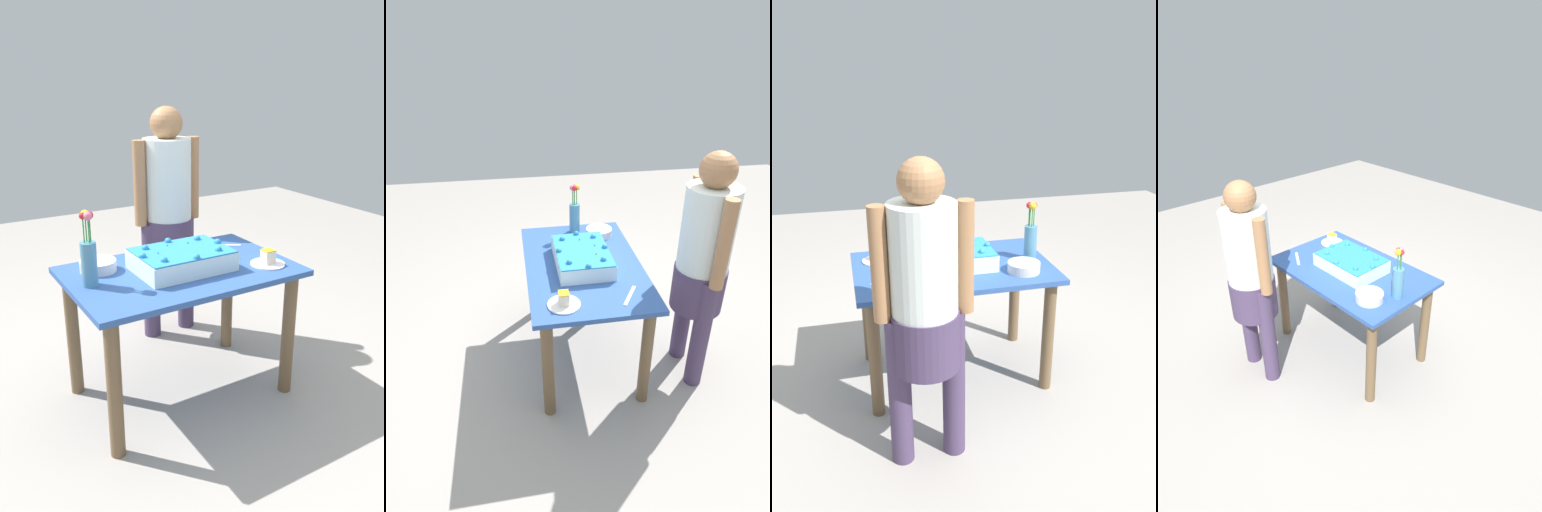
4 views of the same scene
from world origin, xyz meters
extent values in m
plane|color=#A19A91|center=(0.00, 0.00, 0.00)|extent=(8.00, 8.00, 0.00)
cube|color=#2F5397|center=(0.00, 0.00, 0.71)|extent=(1.15, 0.73, 0.03)
cylinder|color=brown|center=(-0.50, -0.29, 0.35)|extent=(0.07, 0.07, 0.70)
cylinder|color=brown|center=(0.50, -0.29, 0.35)|extent=(0.07, 0.07, 0.70)
cylinder|color=brown|center=(-0.50, 0.29, 0.35)|extent=(0.07, 0.07, 0.70)
cylinder|color=brown|center=(0.50, 0.29, 0.35)|extent=(0.07, 0.07, 0.70)
cube|color=white|center=(-0.01, 0.01, 0.78)|extent=(0.48, 0.34, 0.10)
cube|color=#2B84C6|center=(-0.01, 0.01, 0.83)|extent=(0.47, 0.33, 0.01)
sphere|color=#2B84C6|center=(0.21, 0.01, 0.84)|extent=(0.04, 0.04, 0.04)
sphere|color=#2B84C6|center=(0.15, 0.11, 0.84)|extent=(0.04, 0.04, 0.04)
sphere|color=#2B84C6|center=(-0.01, 0.15, 0.84)|extent=(0.04, 0.04, 0.04)
sphere|color=#2B84C6|center=(-0.16, 0.11, 0.84)|extent=(0.04, 0.04, 0.04)
sphere|color=#2B84C6|center=(-0.22, 0.01, 0.84)|extent=(0.04, 0.04, 0.04)
sphere|color=#2B84C6|center=(-0.16, -0.10, 0.84)|extent=(0.04, 0.04, 0.04)
sphere|color=#2B84C6|center=(-0.01, -0.14, 0.84)|extent=(0.04, 0.04, 0.04)
sphere|color=#2B84C6|center=(0.15, -0.10, 0.84)|extent=(0.04, 0.04, 0.04)
cone|color=#2D8438|center=(-0.08, -0.07, 0.83)|extent=(0.02, 0.02, 0.02)
cone|color=#2D8438|center=(0.03, -0.08, 0.83)|extent=(0.02, 0.02, 0.02)
cone|color=#2D8438|center=(0.12, 0.00, 0.83)|extent=(0.02, 0.02, 0.02)
cylinder|color=white|center=(-0.42, 0.18, 0.73)|extent=(0.18, 0.18, 0.01)
cube|color=#FEECD0|center=(-0.42, 0.18, 0.77)|extent=(0.06, 0.06, 0.07)
cube|color=yellow|center=(-0.42, 0.18, 0.81)|extent=(0.06, 0.06, 0.01)
cube|color=silver|center=(-0.40, -0.19, 0.73)|extent=(0.18, 0.12, 0.00)
cylinder|color=teal|center=(0.47, -0.02, 0.84)|extent=(0.07, 0.07, 0.21)
cylinder|color=#2D8438|center=(0.48, -0.02, 1.01)|extent=(0.01, 0.01, 0.13)
sphere|color=red|center=(0.48, -0.02, 1.07)|extent=(0.03, 0.03, 0.03)
cylinder|color=#2D8438|center=(0.46, -0.01, 1.01)|extent=(0.01, 0.01, 0.13)
sphere|color=pink|center=(0.46, -0.01, 1.07)|extent=(0.04, 0.04, 0.04)
cylinder|color=#2D8438|center=(0.45, -0.02, 1.01)|extent=(0.01, 0.01, 0.13)
sphere|color=red|center=(0.45, -0.02, 1.07)|extent=(0.04, 0.04, 0.04)
cylinder|color=#2D8438|center=(0.47, -0.04, 1.01)|extent=(0.01, 0.01, 0.13)
sphere|color=gold|center=(0.47, -0.04, 1.07)|extent=(0.04, 0.04, 0.04)
cylinder|color=silver|center=(0.37, -0.19, 0.76)|extent=(0.18, 0.18, 0.06)
cylinder|color=#453555|center=(-0.15, -0.66, 0.39)|extent=(0.11, 0.11, 0.78)
cylinder|color=#453555|center=(-0.41, -0.66, 0.39)|extent=(0.11, 0.11, 0.78)
cylinder|color=#453555|center=(-0.28, -0.66, 0.66)|extent=(0.32, 0.31, 0.28)
cylinder|color=silver|center=(-0.28, -0.66, 1.04)|extent=(0.30, 0.30, 0.52)
sphere|color=#A17049|center=(-0.28, -0.66, 1.39)|extent=(0.20, 0.20, 0.20)
cylinder|color=#A17049|center=(-0.09, -0.66, 1.04)|extent=(0.08, 0.08, 0.52)
cylinder|color=#A17049|center=(-0.47, -0.66, 1.04)|extent=(0.08, 0.08, 0.52)
camera|label=1|loc=(1.16, 2.07, 1.65)|focal=35.00mm
camera|label=2|loc=(-2.16, 0.40, 2.02)|focal=28.00mm
camera|label=3|loc=(-0.60, -2.63, 1.83)|focal=35.00mm
camera|label=4|loc=(1.85, -1.75, 2.24)|focal=28.00mm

